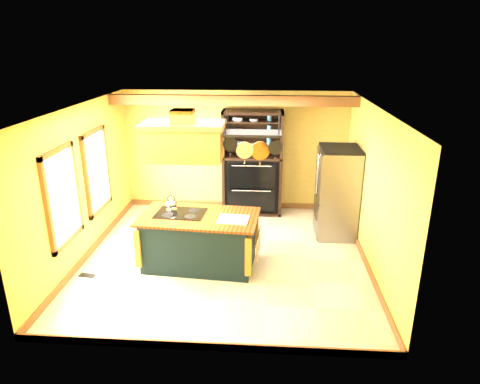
# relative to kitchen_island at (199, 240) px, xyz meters

# --- Properties ---
(floor) EXTENTS (5.00, 5.00, 0.00)m
(floor) POSITION_rel_kitchen_island_xyz_m (0.41, 0.28, -0.47)
(floor) COLOR beige
(floor) RESTS_ON ground
(ceiling) EXTENTS (5.00, 5.00, 0.00)m
(ceiling) POSITION_rel_kitchen_island_xyz_m (0.41, 0.28, 2.23)
(ceiling) COLOR white
(ceiling) RESTS_ON wall_back
(wall_back) EXTENTS (5.00, 0.02, 2.70)m
(wall_back) POSITION_rel_kitchen_island_xyz_m (0.41, 2.78, 0.88)
(wall_back) COLOR gold
(wall_back) RESTS_ON floor
(wall_front) EXTENTS (5.00, 0.02, 2.70)m
(wall_front) POSITION_rel_kitchen_island_xyz_m (0.41, -2.22, 0.88)
(wall_front) COLOR gold
(wall_front) RESTS_ON floor
(wall_left) EXTENTS (0.02, 5.00, 2.70)m
(wall_left) POSITION_rel_kitchen_island_xyz_m (-2.09, 0.28, 0.88)
(wall_left) COLOR gold
(wall_left) RESTS_ON floor
(wall_right) EXTENTS (0.02, 5.00, 2.70)m
(wall_right) POSITION_rel_kitchen_island_xyz_m (2.91, 0.28, 0.88)
(wall_right) COLOR gold
(wall_right) RESTS_ON floor
(ceiling_beam) EXTENTS (5.00, 0.15, 0.20)m
(ceiling_beam) POSITION_rel_kitchen_island_xyz_m (0.41, 1.98, 2.12)
(ceiling_beam) COLOR brown
(ceiling_beam) RESTS_ON ceiling
(window_near) EXTENTS (0.06, 1.06, 1.56)m
(window_near) POSITION_rel_kitchen_island_xyz_m (-2.05, -0.52, 0.93)
(window_near) COLOR brown
(window_near) RESTS_ON wall_left
(window_far) EXTENTS (0.06, 1.06, 1.56)m
(window_far) POSITION_rel_kitchen_island_xyz_m (-2.05, 0.88, 0.93)
(window_far) COLOR brown
(window_far) RESTS_ON wall_left
(kitchen_island) EXTENTS (2.07, 1.26, 1.11)m
(kitchen_island) POSITION_rel_kitchen_island_xyz_m (0.00, 0.00, 0.00)
(kitchen_island) COLOR black
(kitchen_island) RESTS_ON floor
(range_hood) EXTENTS (1.31, 0.74, 0.80)m
(range_hood) POSITION_rel_kitchen_island_xyz_m (-0.20, -0.00, 1.76)
(range_hood) COLOR #BA832E
(range_hood) RESTS_ON ceiling
(pot_rack) EXTENTS (0.96, 0.45, 0.81)m
(pot_rack) POSITION_rel_kitchen_island_xyz_m (0.91, 0.00, 1.78)
(pot_rack) COLOR black
(pot_rack) RESTS_ON ceiling
(refrigerator) EXTENTS (0.76, 0.90, 1.76)m
(refrigerator) POSITION_rel_kitchen_island_xyz_m (2.52, 1.43, 0.39)
(refrigerator) COLOR gray
(refrigerator) RESTS_ON floor
(hutch) EXTENTS (1.31, 0.59, 2.32)m
(hutch) POSITION_rel_kitchen_island_xyz_m (0.81, 2.53, 0.42)
(hutch) COLOR black
(hutch) RESTS_ON floor
(floor_register) EXTENTS (0.30, 0.16, 0.01)m
(floor_register) POSITION_rel_kitchen_island_xyz_m (-1.83, -0.52, -0.46)
(floor_register) COLOR black
(floor_register) RESTS_ON floor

